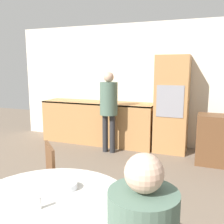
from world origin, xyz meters
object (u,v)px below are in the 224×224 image
object	(u,v)px
oven_unit	(172,104)
chair_far_left	(42,183)
bowl_near	(67,186)
person_standing	(109,104)

from	to	relation	value
oven_unit	chair_far_left	size ratio (longest dim) A/B	2.14
oven_unit	bowl_near	world-z (taller)	oven_unit
oven_unit	bowl_near	xyz separation A→B (m)	(-0.34, -3.43, -0.18)
oven_unit	person_standing	bearing A→B (deg)	-155.45
oven_unit	chair_far_left	world-z (taller)	oven_unit
chair_far_left	bowl_near	distance (m)	0.77
person_standing	chair_far_left	bearing A→B (deg)	-84.69
chair_far_left	oven_unit	bearing A→B (deg)	118.15
chair_far_left	bowl_near	size ratio (longest dim) A/B	5.49
oven_unit	bowl_near	distance (m)	3.45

